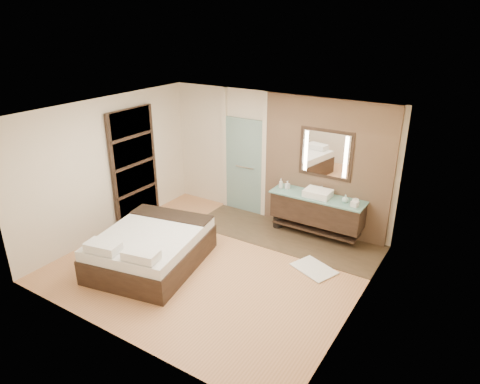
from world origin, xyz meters
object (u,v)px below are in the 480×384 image
Objects in this scene: waste_bin at (278,222)px; bed at (151,248)px; vanity at (317,209)px; mirror_unit at (326,154)px.

bed is at bearing -116.38° from waste_bin.
bed is at bearing -128.74° from vanity.
mirror_unit is (0.00, 0.24, 1.07)m from vanity.
mirror_unit is at bearing 42.46° from bed.
vanity reaches higher than bed.
bed is 9.30× the size of waste_bin.
mirror_unit reaches higher than vanity.
bed is (-2.03, -2.77, -1.33)m from mirror_unit.
mirror_unit is at bearing 20.76° from waste_bin.
vanity is 0.93m from waste_bin.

